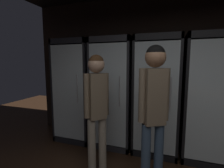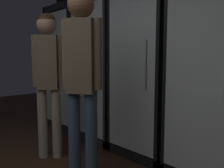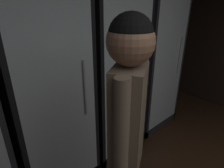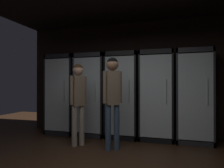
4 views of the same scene
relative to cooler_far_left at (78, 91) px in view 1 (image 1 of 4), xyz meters
The scene contains 7 objects.
wall_back 2.01m from the cooler_far_left, ahead, with size 6.00×0.06×2.80m, color black.
cooler_far_left is the anchor object (origin of this frame).
cooler_left 0.79m from the cooler_far_left, ahead, with size 0.74×0.68×1.99m.
cooler_center 1.57m from the cooler_far_left, ahead, with size 0.74×0.68×1.99m.
cooler_right 2.35m from the cooler_far_left, ahead, with size 0.74×0.68×1.99m.
shopper_near 1.93m from the cooler_far_left, 33.32° to the right, with size 0.33×0.26×1.75m.
shopper_far 1.30m from the cooler_far_left, 48.60° to the right, with size 0.27×0.28×1.66m.
Camera 1 is at (-0.17, -0.27, 1.55)m, focal length 26.77 mm.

